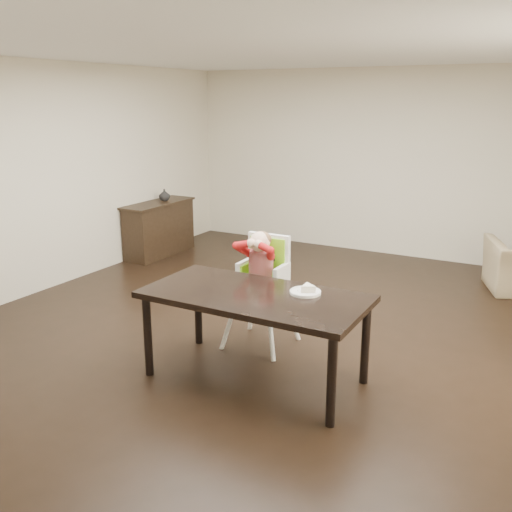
{
  "coord_description": "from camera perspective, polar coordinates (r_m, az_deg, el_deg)",
  "views": [
    {
      "loc": [
        2.47,
        -4.74,
        2.27
      ],
      "look_at": [
        0.09,
        -0.42,
        0.9
      ],
      "focal_mm": 40.0,
      "sensor_mm": 36.0,
      "label": 1
    }
  ],
  "objects": [
    {
      "name": "high_chair",
      "position": [
        5.26,
        0.62,
        -0.92
      ],
      "size": [
        0.47,
        0.47,
        1.1
      ],
      "rotation": [
        0.0,
        0.0,
        0.01
      ],
      "color": "white",
      "rests_on": "ground"
    },
    {
      "name": "vase",
      "position": [
        8.63,
        -9.14,
        6.03
      ],
      "size": [
        0.2,
        0.21,
        0.17
      ],
      "primitive_type": "imported",
      "rotation": [
        0.0,
        0.0,
        0.25
      ],
      "color": "#99999E",
      "rests_on": "sideboard"
    },
    {
      "name": "sideboard",
      "position": [
        8.59,
        -9.66,
        2.74
      ],
      "size": [
        0.44,
        1.26,
        0.79
      ],
      "color": "black",
      "rests_on": "ground"
    },
    {
      "name": "plate",
      "position": [
        4.6,
        5.04,
        -3.46
      ],
      "size": [
        0.27,
        0.27,
        0.07
      ],
      "rotation": [
        0.0,
        0.0,
        0.08
      ],
      "color": "white",
      "rests_on": "dining_table"
    },
    {
      "name": "dining_table",
      "position": [
        4.62,
        -0.1,
        -4.71
      ],
      "size": [
        1.8,
        0.9,
        0.75
      ],
      "color": "black",
      "rests_on": "ground"
    },
    {
      "name": "ground",
      "position": [
        5.81,
        1.24,
        -7.46
      ],
      "size": [
        7.0,
        7.0,
        0.0
      ],
      "primitive_type": "plane",
      "color": "black",
      "rests_on": "ground"
    },
    {
      "name": "room_walls",
      "position": [
        5.36,
        1.36,
        11.11
      ],
      "size": [
        6.02,
        7.02,
        2.71
      ],
      "color": "beige",
      "rests_on": "ground"
    }
  ]
}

